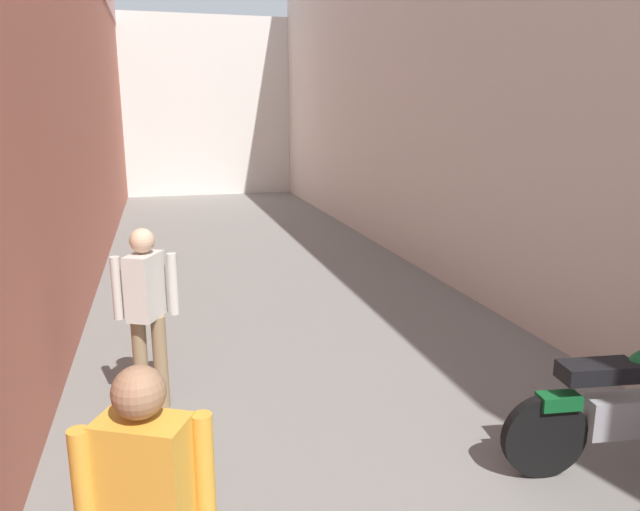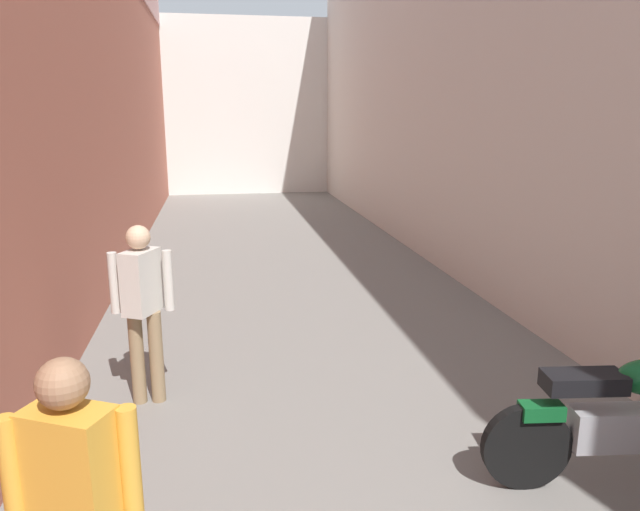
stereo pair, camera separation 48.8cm
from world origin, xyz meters
name	(u,v)px [view 1 (the left image)]	position (x,y,z in m)	size (l,w,h in m)	color
ground_plane	(301,326)	(0.00, 8.23, 0.00)	(36.46, 36.46, 0.00)	slate
building_right	(447,11)	(2.69, 10.23, 3.93)	(0.45, 20.46, 7.86)	beige
building_far_end	(205,107)	(0.00, 21.46, 2.65)	(7.99, 2.00, 5.31)	silver
motorcycle_fourth	(632,403)	(1.55, 4.79, 0.50)	(1.85, 0.58, 1.04)	black
pedestrian_further_down	(147,306)	(-1.69, 6.58, 0.92)	(0.52, 0.39, 1.57)	#8C7251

